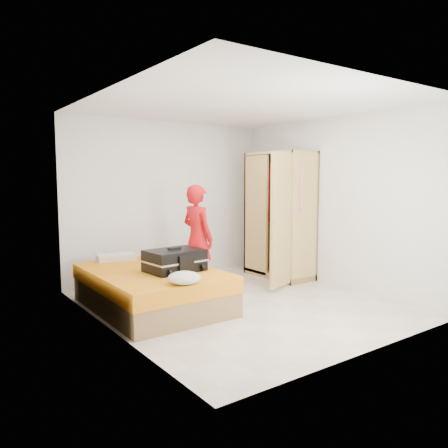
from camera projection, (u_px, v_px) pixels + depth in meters
room at (242, 207)px, 5.70m from camera, size 4.00×4.02×2.60m
bed at (152, 288)px, 5.64m from camera, size 1.42×2.02×0.50m
wardrobe at (280, 219)px, 7.26m from camera, size 1.15×1.37×2.10m
person at (197, 238)px, 6.45m from camera, size 0.47×0.63×1.58m
suitcase at (175, 260)px, 5.50m from camera, size 0.75×0.58×0.30m
round_cushion at (184, 278)px, 4.85m from camera, size 0.37×0.37×0.14m
pillow at (116, 257)px, 6.21m from camera, size 0.56×0.35×0.10m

